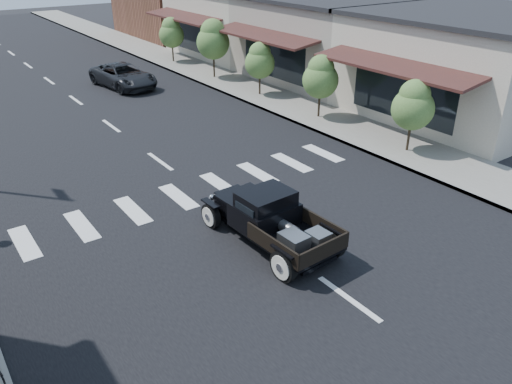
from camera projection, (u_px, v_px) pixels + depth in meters
ground at (272, 243)px, 13.90m from camera, size 120.00×120.00×0.00m
road at (89, 110)px, 24.76m from camera, size 14.00×80.00×0.02m
road_markings at (129, 139)px, 21.14m from camera, size 12.00×60.00×0.06m
sidewalk_right at (232, 83)px, 29.15m from camera, size 3.00×80.00×0.15m
storefront_near at (473, 65)px, 23.58m from camera, size 10.00×9.00×4.50m
storefront_mid at (339, 38)px, 30.10m from camera, size 10.00×9.00×4.50m
storefront_far at (253, 21)px, 36.62m from camera, size 10.00×9.00×4.50m
small_tree_a at (412, 117)px, 19.05m from camera, size 1.62×1.62×2.69m
small_tree_b at (320, 87)px, 22.80m from camera, size 1.64×1.64×2.74m
small_tree_c at (260, 69)px, 26.22m from camera, size 1.57×1.57×2.62m
small_tree_d at (213, 49)px, 29.46m from camera, size 1.94×1.94×3.24m
small_tree_e at (172, 40)px, 33.45m from camera, size 1.66×1.66×2.76m
hotrod_pickup at (270, 219)px, 13.58m from camera, size 2.27×4.52×1.53m
second_car at (123, 76)px, 28.26m from camera, size 2.78×4.94×1.30m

